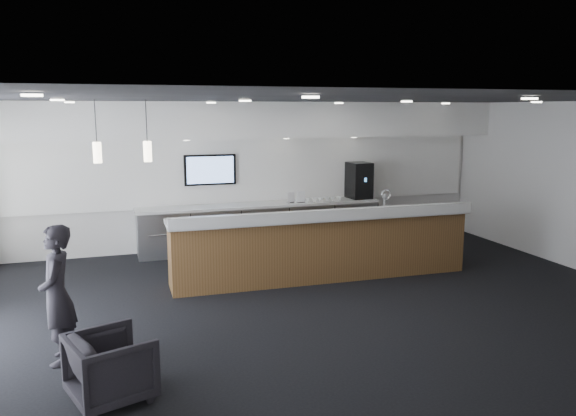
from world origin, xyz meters
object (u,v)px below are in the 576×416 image
object	(u,v)px
armchair	(111,367)
lounge_guest	(57,295)
coffee_machine	(359,180)
service_counter	(322,245)

from	to	relation	value
armchair	lounge_guest	size ratio (longest dim) A/B	0.48
coffee_machine	armchair	xyz separation A→B (m)	(-5.25, -5.52, -0.99)
armchair	lounge_guest	world-z (taller)	lounge_guest
armchair	lounge_guest	bearing A→B (deg)	7.78
armchair	coffee_machine	bearing A→B (deg)	-62.53
coffee_machine	lounge_guest	bearing A→B (deg)	-146.30
coffee_machine	service_counter	bearing A→B (deg)	-130.81
lounge_guest	service_counter	bearing A→B (deg)	120.06
service_counter	armchair	distance (m)	4.72
coffee_machine	lounge_guest	distance (m)	7.32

